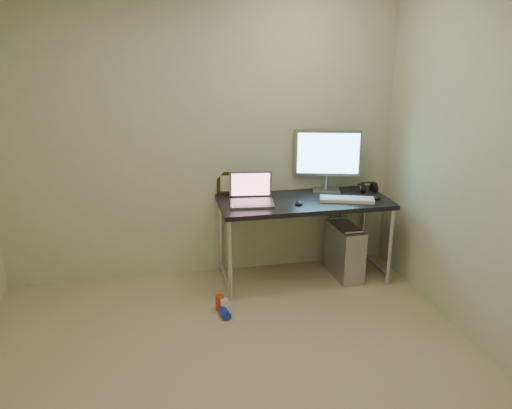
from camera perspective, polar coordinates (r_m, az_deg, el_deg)
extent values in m
plane|color=tan|center=(3.30, -2.29, -20.52)|extent=(3.50, 3.50, 0.00)
cube|color=beige|center=(4.39, -6.23, 7.37)|extent=(3.50, 0.02, 2.50)
cube|color=black|center=(4.37, 5.52, 0.30)|extent=(1.48, 0.65, 0.04)
cylinder|color=silver|center=(4.10, -2.97, -6.49)|extent=(0.04, 0.04, 0.71)
cylinder|color=silver|center=(4.62, -4.04, -3.61)|extent=(0.04, 0.04, 0.71)
cylinder|color=silver|center=(4.50, 15.05, -4.80)|extent=(0.04, 0.04, 0.71)
cylinder|color=silver|center=(4.98, 12.20, -2.35)|extent=(0.04, 0.04, 0.71)
cylinder|color=silver|center=(4.47, -3.47, -8.22)|extent=(0.04, 0.57, 0.04)
cylinder|color=silver|center=(4.84, 13.31, -6.55)|extent=(0.04, 0.57, 0.04)
cube|color=#AFAEB3|center=(4.64, 10.09, -5.30)|extent=(0.23, 0.47, 0.48)
cylinder|color=#9D9EA5|center=(4.38, 11.18, -3.14)|extent=(0.17, 0.03, 0.02)
cylinder|color=#9D9EA5|center=(4.71, 9.42, -1.50)|extent=(0.17, 0.03, 0.02)
cylinder|color=black|center=(4.82, 8.34, -2.22)|extent=(0.01, 0.16, 0.69)
cylinder|color=black|center=(4.84, 9.41, -2.44)|extent=(0.02, 0.11, 0.71)
cylinder|color=red|center=(4.09, -4.15, -11.14)|extent=(0.09, 0.09, 0.13)
cylinder|color=white|center=(4.06, -3.62, -11.49)|extent=(0.07, 0.07, 0.11)
cylinder|color=#192BAC|center=(4.01, -3.60, -12.28)|extent=(0.09, 0.14, 0.07)
cube|color=#9D9EA5|center=(4.21, -0.48, 0.13)|extent=(0.40, 0.30, 0.02)
cube|color=gray|center=(4.21, -0.48, 0.28)|extent=(0.35, 0.25, 0.00)
cube|color=gray|center=(4.31, -0.62, 2.32)|extent=(0.37, 0.10, 0.24)
cube|color=#83515E|center=(4.30, -0.60, 2.29)|extent=(0.33, 0.08, 0.20)
cube|color=#9D9EA5|center=(4.63, 8.02, 1.60)|extent=(0.28, 0.23, 0.02)
cylinder|color=#9D9EA5|center=(4.63, 7.97, 2.56)|extent=(0.04, 0.04, 0.13)
cube|color=#9D9EA5|center=(4.55, 8.16, 5.85)|extent=(0.59, 0.19, 0.42)
cube|color=#67CDF6|center=(4.53, 8.27, 5.79)|extent=(0.53, 0.14, 0.36)
cube|color=silver|center=(4.37, 10.35, 0.58)|extent=(0.48, 0.29, 0.03)
ellipsoid|color=black|center=(4.49, 13.58, 0.92)|extent=(0.10, 0.13, 0.04)
ellipsoid|color=black|center=(4.23, 4.94, 0.26)|extent=(0.09, 0.12, 0.03)
cylinder|color=black|center=(4.67, 11.96, 1.77)|extent=(0.04, 0.10, 0.10)
cylinder|color=black|center=(4.72, 13.31, 1.84)|extent=(0.04, 0.10, 0.10)
cube|color=black|center=(4.68, 12.68, 2.45)|extent=(0.13, 0.02, 0.01)
cube|color=black|center=(4.49, -2.89, 2.45)|extent=(0.26, 0.12, 0.20)
cylinder|color=silver|center=(4.49, 0.06, 1.76)|extent=(0.01, 0.01, 0.09)
cylinder|color=silver|center=(4.48, 0.06, 2.45)|extent=(0.05, 0.04, 0.04)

